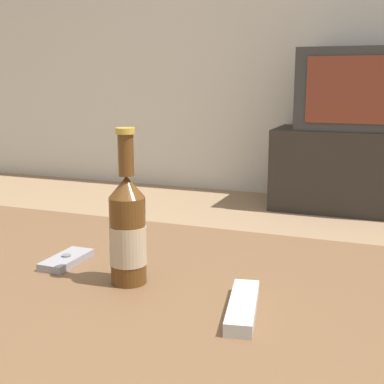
{
  "coord_description": "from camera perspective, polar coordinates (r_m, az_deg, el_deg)",
  "views": [
    {
      "loc": [
        0.45,
        -0.73,
        0.82
      ],
      "look_at": [
        0.04,
        0.34,
        0.57
      ],
      "focal_mm": 50.0,
      "sensor_mm": 36.0,
      "label": 1
    }
  ],
  "objects": [
    {
      "name": "beer_bottle",
      "position": [
        0.91,
        -6.87,
        -4.01
      ],
      "size": [
        0.06,
        0.06,
        0.27
      ],
      "color": "#563314",
      "rests_on": "coffee_table"
    },
    {
      "name": "coffee_table",
      "position": [
        0.95,
        -9.67,
        -13.11
      ],
      "size": [
        1.39,
        0.82,
        0.47
      ],
      "color": "brown",
      "rests_on": "ground_plane"
    },
    {
      "name": "remote_control",
      "position": [
        0.82,
        5.43,
        -12.06
      ],
      "size": [
        0.07,
        0.17,
        0.02
      ],
      "rotation": [
        0.0,
        0.0,
        0.2
      ],
      "color": "beige",
      "rests_on": "coffee_table"
    },
    {
      "name": "tv_stand",
      "position": [
        3.5,
        17.75,
        2.18
      ],
      "size": [
        1.09,
        0.47,
        0.51
      ],
      "color": "#28231E",
      "rests_on": "ground_plane"
    },
    {
      "name": "cell_phone",
      "position": [
        1.05,
        -13.23,
        -7.04
      ],
      "size": [
        0.05,
        0.12,
        0.02
      ],
      "rotation": [
        0.0,
        0.0,
        -0.0
      ],
      "color": "gray",
      "rests_on": "coffee_table"
    },
    {
      "name": "television",
      "position": [
        3.45,
        18.28,
        10.36
      ],
      "size": [
        0.81,
        0.46,
        0.49
      ],
      "color": "#2D2D2D",
      "rests_on": "tv_stand"
    },
    {
      "name": "back_wall",
      "position": [
        3.82,
        15.16,
        18.87
      ],
      "size": [
        8.0,
        0.05,
        2.6
      ],
      "color": "beige",
      "rests_on": "ground_plane"
    }
  ]
}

